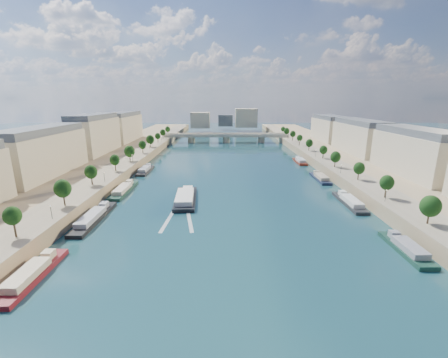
{
  "coord_description": "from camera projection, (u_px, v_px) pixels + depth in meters",
  "views": [
    {
      "loc": [
        -2.54,
        -51.21,
        39.04
      ],
      "look_at": [
        -2.32,
        74.79,
        5.0
      ],
      "focal_mm": 24.0,
      "sensor_mm": 36.0,
      "label": 1
    }
  ],
  "objects": [
    {
      "name": "moored_barges_left",
      "position": [
        95.0,
        217.0,
        99.94
      ],
      "size": [
        5.0,
        152.79,
        3.6
      ],
      "color": "black",
      "rests_on": "ground"
    },
    {
      "name": "lamps_left",
      "position": [
        120.0,
        165.0,
        144.39
      ],
      "size": [
        0.36,
        200.36,
        4.28
      ],
      "color": "black",
      "rests_on": "ground"
    },
    {
      "name": "moored_barges_right",
      "position": [
        350.0,
        202.0,
        113.45
      ],
      "size": [
        5.0,
        168.84,
        3.6
      ],
      "color": "black",
      "rests_on": "ground"
    },
    {
      "name": "pave_right",
      "position": [
        338.0,
        166.0,
        154.95
      ],
      "size": [
        14.0,
        520.0,
        0.1
      ],
      "primitive_type": "cube",
      "color": "gray",
      "rests_on": "quay_right"
    },
    {
      "name": "lamps_right",
      "position": [
        327.0,
        159.0,
        159.05
      ],
      "size": [
        0.36,
        200.36,
        4.28
      ],
      "color": "black",
      "rests_on": "ground"
    },
    {
      "name": "pave_left",
      "position": [
        118.0,
        166.0,
        154.75
      ],
      "size": [
        14.0,
        520.0,
        0.1
      ],
      "primitive_type": "cube",
      "color": "gray",
      "rests_on": "quay_left"
    },
    {
      "name": "ground",
      "position": [
        228.0,
        176.0,
        156.17
      ],
      "size": [
        700.0,
        700.0,
        0.0
      ],
      "primitive_type": "plane",
      "color": "#0B2431",
      "rests_on": "ground"
    },
    {
      "name": "bridge",
      "position": [
        226.0,
        137.0,
        273.28
      ],
      "size": [
        112.0,
        12.0,
        8.15
      ],
      "color": "#C1B79E",
      "rests_on": "ground"
    },
    {
      "name": "buildings_left",
      "position": [
        73.0,
        141.0,
        163.31
      ],
      "size": [
        16.0,
        226.0,
        23.2
      ],
      "color": "#C0B393",
      "rests_on": "ground"
    },
    {
      "name": "tour_barge",
      "position": [
        185.0,
        198.0,
        117.86
      ],
      "size": [
        9.59,
        28.12,
        3.78
      ],
      "rotation": [
        0.0,
        0.0,
        0.06
      ],
      "color": "black",
      "rests_on": "ground"
    },
    {
      "name": "trees_left",
      "position": [
        123.0,
        155.0,
        155.27
      ],
      "size": [
        4.8,
        268.8,
        8.26
      ],
      "color": "#382B1E",
      "rests_on": "ground"
    },
    {
      "name": "quay_left",
      "position": [
        90.0,
        171.0,
        155.39
      ],
      "size": [
        44.0,
        520.0,
        5.0
      ],
      "primitive_type": "cube",
      "color": "#9E8460",
      "rests_on": "ground"
    },
    {
      "name": "skyline",
      "position": [
        228.0,
        119.0,
        364.27
      ],
      "size": [
        79.0,
        42.0,
        22.0
      ],
      "color": "#C0B393",
      "rests_on": "ground"
    },
    {
      "name": "trees_right",
      "position": [
        329.0,
        152.0,
        163.18
      ],
      "size": [
        4.8,
        268.8,
        8.26
      ],
      "color": "#382B1E",
      "rests_on": "ground"
    },
    {
      "name": "quay_right",
      "position": [
        367.0,
        171.0,
        155.64
      ],
      "size": [
        44.0,
        520.0,
        5.0
      ],
      "primitive_type": "cube",
      "color": "#9E8460",
      "rests_on": "ground"
    },
    {
      "name": "buildings_right",
      "position": [
        383.0,
        141.0,
        163.61
      ],
      "size": [
        16.0,
        226.0,
        23.2
      ],
      "color": "#C0B393",
      "rests_on": "ground"
    },
    {
      "name": "wake",
      "position": [
        179.0,
        217.0,
        102.09
      ],
      "size": [
        10.75,
        26.02,
        0.04
      ],
      "color": "silver",
      "rests_on": "ground"
    }
  ]
}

